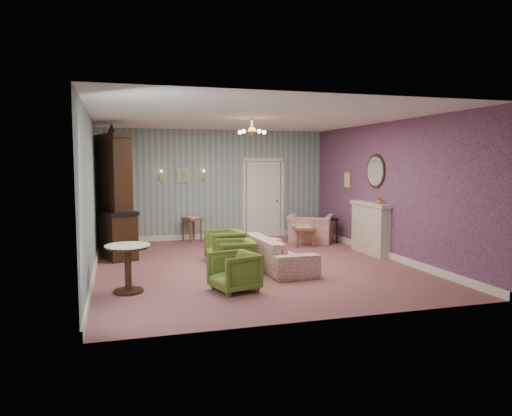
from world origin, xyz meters
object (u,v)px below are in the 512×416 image
object	(u,v)px
coffee_table	(303,236)
wingback_chair	(311,224)
olive_chair_a	(234,270)
sofa_chintz	(278,247)
fireplace	(370,228)
olive_chair_b	(235,255)
pedestal_table	(128,268)
side_table_black	(328,231)
olive_chair_c	(225,244)
dresser	(112,192)

from	to	relation	value
coffee_table	wingback_chair	bearing A→B (deg)	42.29
olive_chair_a	sofa_chintz	size ratio (longest dim) A/B	0.32
coffee_table	fireplace	bearing A→B (deg)	-55.90
coffee_table	olive_chair_a	bearing A→B (deg)	-125.73
olive_chair_a	wingback_chair	world-z (taller)	wingback_chair
olive_chair_b	pedestal_table	bearing A→B (deg)	-64.32
pedestal_table	side_table_black	bearing A→B (deg)	34.37
olive_chair_c	sofa_chintz	xyz separation A→B (m)	(0.86, -0.85, 0.05)
olive_chair_b	dresser	bearing A→B (deg)	-133.96
dresser	side_table_black	xyz separation A→B (m)	(5.21, 0.26, -1.09)
fireplace	wingback_chair	bearing A→B (deg)	111.24
sofa_chintz	wingback_chair	distance (m)	3.16
olive_chair_a	sofa_chintz	xyz separation A→B (m)	(1.20, 1.37, 0.07)
olive_chair_b	sofa_chintz	bearing A→B (deg)	108.46
wingback_chair	pedestal_table	bearing A→B (deg)	69.70
olive_chair_b	dresser	xyz separation A→B (m)	(-2.14, 2.39, 1.06)
olive_chair_a	dresser	xyz separation A→B (m)	(-1.85, 3.53, 1.06)
wingback_chair	dresser	world-z (taller)	dresser
wingback_chair	coffee_table	distance (m)	0.49
dresser	wingback_chair	bearing A→B (deg)	-11.99
olive_chair_a	pedestal_table	xyz separation A→B (m)	(-1.62, 0.38, 0.04)
wingback_chair	side_table_black	xyz separation A→B (m)	(0.39, -0.19, -0.16)
wingback_chair	dresser	xyz separation A→B (m)	(-4.82, -0.45, 0.93)
sofa_chintz	coffee_table	size ratio (longest dim) A/B	2.35
olive_chair_a	olive_chair_c	world-z (taller)	olive_chair_c
fireplace	pedestal_table	distance (m)	5.59
olive_chair_a	olive_chair_c	bearing A→B (deg)	155.19
pedestal_table	olive_chair_a	bearing A→B (deg)	-13.35
olive_chair_a	dresser	size ratio (longest dim) A/B	0.24
olive_chair_b	wingback_chair	distance (m)	3.91
coffee_table	side_table_black	distance (m)	0.72
dresser	olive_chair_a	bearing A→B (deg)	-79.71
olive_chair_c	side_table_black	world-z (taller)	olive_chair_c
olive_chair_c	wingback_chair	bearing A→B (deg)	119.56
wingback_chair	coffee_table	bearing A→B (deg)	73.91
sofa_chintz	fireplace	xyz separation A→B (m)	(2.46, 0.84, 0.17)
sofa_chintz	wingback_chair	bearing A→B (deg)	-36.33
fireplace	coffee_table	xyz separation A→B (m)	(-1.01, 1.49, -0.35)
olive_chair_a	olive_chair_b	xyz separation A→B (m)	(0.30, 1.14, 0.01)
pedestal_table	wingback_chair	bearing A→B (deg)	38.08
sofa_chintz	olive_chair_a	bearing A→B (deg)	136.60
olive_chair_a	fireplace	xyz separation A→B (m)	(3.66, 2.21, 0.24)
sofa_chintz	fireplace	size ratio (longest dim) A/B	1.51
olive_chair_a	side_table_black	distance (m)	5.07
sofa_chintz	side_table_black	distance (m)	3.25
wingback_chair	coffee_table	xyz separation A→B (m)	(-0.32, -0.29, -0.24)
olive_chair_c	sofa_chintz	world-z (taller)	sofa_chintz
dresser	olive_chair_b	bearing A→B (deg)	-65.45
coffee_table	side_table_black	xyz separation A→B (m)	(0.71, 0.10, 0.09)
coffee_table	side_table_black	bearing A→B (deg)	7.90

